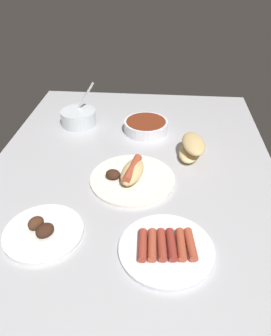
{
  "coord_description": "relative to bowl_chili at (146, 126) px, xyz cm",
  "views": [
    {
      "loc": [
        -82.85,
        -8.4,
        59.52
      ],
      "look_at": [
        -3.52,
        -1.48,
        3.0
      ],
      "focal_mm": 34.95,
      "sensor_mm": 36.0,
      "label": 1
    }
  ],
  "objects": [
    {
      "name": "bowl_chili",
      "position": [
        0.0,
        0.0,
        0.0
      ],
      "size": [
        16.22,
        16.22,
        4.2
      ],
      "color": "white",
      "rests_on": "ground_plane"
    },
    {
      "name": "ground_plane",
      "position": [
        -24.74,
        2.89,
        -3.82
      ],
      "size": [
        120.0,
        90.0,
        3.0
      ],
      "primitive_type": "cube",
      "color": "#B2B2B7"
    },
    {
      "name": "plate_hotdog_assembled",
      "position": [
        -30.52,
        2.37,
        -0.66
      ],
      "size": [
        25.25,
        25.25,
        5.61
      ],
      "color": "white",
      "rests_on": "ground_plane"
    },
    {
      "name": "plate_grilled_meat",
      "position": [
        -53.81,
        21.85,
        -1.44
      ],
      "size": [
        19.52,
        19.52,
        4.01
      ],
      "color": "white",
      "rests_on": "ground_plane"
    },
    {
      "name": "bread_stack",
      "position": [
        -16.02,
        -15.88,
        1.28
      ],
      "size": [
        15.67,
        9.81,
        7.2
      ],
      "color": "#E5C689",
      "rests_on": "ground_plane"
    },
    {
      "name": "bowl_coleslaw",
      "position": [
        3.38,
        26.06,
        0.85
      ],
      "size": [
        13.25,
        13.25,
        15.76
      ],
      "color": "silver",
      "rests_on": "ground_plane"
    },
    {
      "name": "plate_sausages",
      "position": [
        -56.41,
        -8.19,
        -1.38
      ],
      "size": [
        22.25,
        22.25,
        3.01
      ],
      "color": "white",
      "rests_on": "ground_plane"
    }
  ]
}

